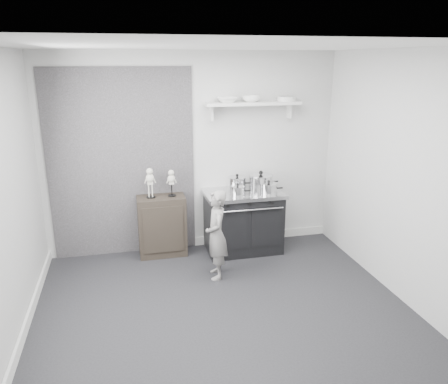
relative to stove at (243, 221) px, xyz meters
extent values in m
plane|color=black|center=(-0.63, -1.48, -0.43)|extent=(4.00, 4.00, 0.00)
cube|color=#BBBBB9|center=(-0.63, 0.32, 0.92)|extent=(4.00, 0.02, 2.70)
cube|color=#BBBBB9|center=(-0.63, -3.28, 0.92)|extent=(4.00, 0.02, 2.70)
cube|color=#BBBBB9|center=(-2.63, -1.48, 0.92)|extent=(0.02, 3.60, 2.70)
cube|color=#BBBBB9|center=(1.37, -1.48, 0.92)|extent=(0.02, 3.60, 2.70)
cube|color=silver|center=(-0.63, -1.48, 2.27)|extent=(4.00, 3.60, 0.02)
cube|color=black|center=(-1.58, 0.31, 0.82)|extent=(1.90, 0.02, 2.50)
cube|color=silver|center=(0.37, 0.30, -0.37)|extent=(2.00, 0.03, 0.12)
cube|color=silver|center=(-2.61, -1.48, -0.37)|extent=(0.03, 3.60, 0.12)
cube|color=silver|center=(0.17, 0.19, 1.59)|extent=(1.30, 0.26, 0.04)
cube|color=silver|center=(-0.38, 0.26, 1.47)|extent=(0.03, 0.12, 0.20)
cube|color=silver|center=(0.72, 0.26, 1.47)|extent=(0.03, 0.12, 0.20)
cube|color=black|center=(0.00, 0.00, -0.03)|extent=(1.01, 0.60, 0.81)
cube|color=silver|center=(0.00, 0.00, 0.40)|extent=(1.07, 0.64, 0.05)
cube|color=black|center=(-0.24, -0.30, -0.01)|extent=(0.42, 0.02, 0.52)
cube|color=black|center=(0.24, -0.30, -0.01)|extent=(0.42, 0.02, 0.52)
cylinder|color=silver|center=(0.00, -0.33, 0.27)|extent=(0.91, 0.02, 0.02)
cylinder|color=black|center=(-0.30, -0.31, 0.35)|extent=(0.04, 0.03, 0.04)
cylinder|color=black|center=(0.00, -0.31, 0.35)|extent=(0.04, 0.03, 0.04)
cylinder|color=black|center=(0.30, -0.31, 0.35)|extent=(0.04, 0.03, 0.04)
cube|color=black|center=(-1.11, 0.13, -0.02)|extent=(0.64, 0.37, 0.83)
imported|color=slate|center=(-0.53, -0.69, 0.12)|extent=(0.30, 0.42, 1.11)
cylinder|color=silver|center=(-0.06, 0.13, 0.51)|extent=(0.24, 0.24, 0.16)
cylinder|color=silver|center=(-0.06, 0.13, 0.60)|extent=(0.24, 0.24, 0.02)
sphere|color=black|center=(-0.06, 0.13, 0.63)|extent=(0.04, 0.04, 0.04)
cylinder|color=black|center=(0.10, 0.13, 0.51)|extent=(0.10, 0.02, 0.02)
cylinder|color=silver|center=(0.27, 0.08, 0.52)|extent=(0.32, 0.32, 0.19)
cylinder|color=silver|center=(0.27, 0.08, 0.62)|extent=(0.33, 0.33, 0.02)
sphere|color=black|center=(0.27, 0.08, 0.66)|extent=(0.06, 0.06, 0.06)
cylinder|color=black|center=(0.47, 0.08, 0.52)|extent=(0.10, 0.02, 0.02)
cylinder|color=silver|center=(0.30, -0.15, 0.49)|extent=(0.22, 0.22, 0.13)
cylinder|color=silver|center=(0.30, -0.15, 0.56)|extent=(0.23, 0.23, 0.02)
sphere|color=black|center=(0.30, -0.15, 0.59)|extent=(0.04, 0.04, 0.04)
cylinder|color=black|center=(0.45, -0.15, 0.49)|extent=(0.10, 0.02, 0.02)
cylinder|color=silver|center=(-0.13, -0.15, 0.48)|extent=(0.18, 0.18, 0.12)
cylinder|color=silver|center=(-0.13, -0.15, 0.55)|extent=(0.18, 0.18, 0.01)
sphere|color=black|center=(-0.13, -0.15, 0.57)|extent=(0.03, 0.03, 0.03)
cylinder|color=black|center=(0.00, -0.15, 0.48)|extent=(0.10, 0.02, 0.02)
imported|color=white|center=(-0.19, 0.19, 1.64)|extent=(0.28, 0.28, 0.07)
imported|color=white|center=(0.14, 0.19, 1.65)|extent=(0.25, 0.25, 0.08)
cylinder|color=silver|center=(0.64, 0.19, 1.64)|extent=(0.25, 0.25, 0.06)
camera|label=1|loc=(-1.57, -5.46, 2.16)|focal=35.00mm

